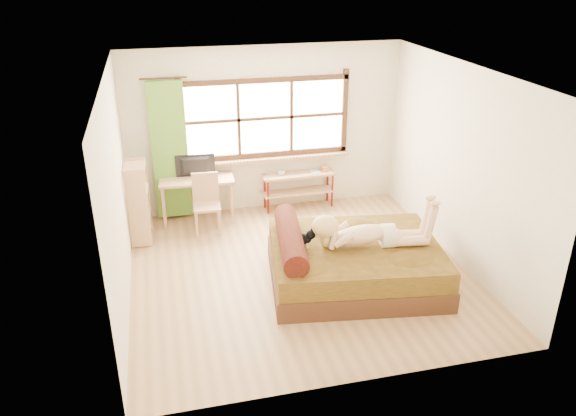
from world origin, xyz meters
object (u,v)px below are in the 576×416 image
object	(u,v)px
chair	(206,199)
bookshelf	(139,202)
woman	(370,222)
bed	(351,261)
desk	(197,184)
kitten	(300,238)
pipe_shelf	(299,182)

from	to	relation	value
chair	bookshelf	size ratio (longest dim) A/B	0.75
woman	chair	bearing A→B (deg)	140.53
bed	woman	distance (m)	0.62
woman	desk	xyz separation A→B (m)	(-1.98, 2.41, -0.24)
bed	woman	xyz separation A→B (m)	(0.20, -0.06, 0.58)
kitten	pipe_shelf	world-z (taller)	kitten
bed	desk	xyz separation A→B (m)	(-1.77, 2.35, 0.34)
woman	bed	bearing A→B (deg)	172.28
pipe_shelf	bookshelf	world-z (taller)	bookshelf
desk	chair	world-z (taller)	chair
bed	bookshelf	distance (m)	3.27
woman	bookshelf	bearing A→B (deg)	154.34
pipe_shelf	bed	bearing A→B (deg)	-90.49
bed	bookshelf	world-z (taller)	bookshelf
bed	woman	bearing A→B (deg)	-7.72
bed	pipe_shelf	xyz separation A→B (m)	(-0.06, 2.48, 0.15)
woman	kitten	world-z (taller)	woman
chair	bookshelf	distance (m)	1.02
desk	pipe_shelf	size ratio (longest dim) A/B	0.97
woman	kitten	size ratio (longest dim) A/B	4.67
bed	chair	xyz separation A→B (m)	(-1.67, 1.99, 0.21)
pipe_shelf	bookshelf	xyz separation A→B (m)	(-2.62, -0.61, 0.17)
woman	pipe_shelf	bearing A→B (deg)	103.92
bed	pipe_shelf	distance (m)	2.48
bed	bookshelf	size ratio (longest dim) A/B	1.99
woman	desk	size ratio (longest dim) A/B	1.28
desk	kitten	bearing A→B (deg)	-60.84
bed	chair	distance (m)	2.60
woman	kitten	bearing A→B (deg)	178.29
woman	pipe_shelf	distance (m)	2.58
kitten	desk	xyz separation A→B (m)	(-1.11, 2.26, -0.05)
woman	bookshelf	distance (m)	3.47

